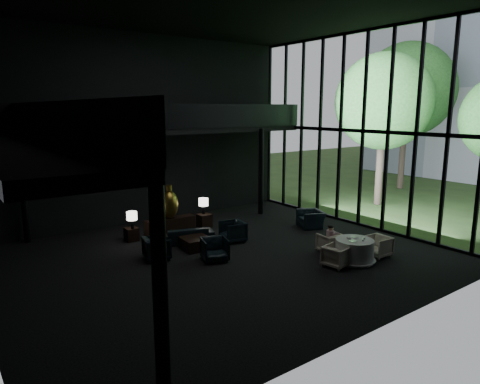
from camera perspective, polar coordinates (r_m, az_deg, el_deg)
floor at (r=14.54m, az=-2.16°, el=-8.69°), size 14.00×12.00×0.02m
ceiling at (r=14.02m, az=-2.42°, el=23.78°), size 14.00×12.00×0.02m
wall_back at (r=18.98m, az=-12.53°, el=8.07°), size 14.00×0.04×8.00m
wall_front at (r=9.36m, az=18.72°, el=4.85°), size 14.00×0.04×8.00m
curtain_wall at (r=18.50m, az=16.08°, el=7.83°), size 0.20×12.00×8.00m
mezzanine_left at (r=11.51m, az=-28.03°, el=5.21°), size 2.00×12.00×0.25m
mezzanine_back at (r=18.52m, az=-8.40°, el=8.14°), size 12.00×2.00×0.25m
railing_left at (r=11.66m, az=-23.40°, el=8.61°), size 0.06×12.00×1.00m
railing_back at (r=17.62m, az=-6.92°, el=9.98°), size 12.00×0.06×1.00m
column_sw at (r=6.89m, az=-10.55°, el=-14.23°), size 0.24×0.24×4.00m
column_nw at (r=17.51m, az=-26.97°, el=0.28°), size 0.24×0.24×4.00m
column_ne at (r=19.97m, az=2.82°, el=2.69°), size 0.24×0.24×4.00m
tree_near at (r=22.92m, az=18.60°, el=11.33°), size 4.80×4.80×7.65m
tree_far at (r=28.19m, az=21.38°, el=12.54°), size 5.60×5.60×8.80m
console at (r=17.26m, az=-9.26°, el=-4.49°), size 2.03×0.46×0.65m
bronze_urn at (r=17.08m, az=-9.41°, el=-1.59°), size 0.71×0.71×1.33m
side_table_left at (r=16.72m, az=-14.28°, el=-5.48°), size 0.45×0.45×0.50m
table_lamp_left at (r=16.42m, az=-14.23°, el=-3.19°), size 0.39×0.39×0.65m
side_table_right at (r=18.05m, az=-4.78°, el=-3.82°), size 0.51×0.51×0.56m
table_lamp_right at (r=17.91m, az=-4.90°, el=-1.43°), size 0.40×0.40×0.67m
sofa at (r=16.10m, az=-7.12°, el=-5.42°), size 1.94×1.06×0.73m
lounge_armchair_west at (r=14.48m, az=-11.03°, el=-7.14°), size 0.94×0.98×0.88m
lounge_armchair_east at (r=16.05m, az=-0.97°, el=-5.01°), size 0.98×1.03×0.93m
lounge_armchair_south at (r=14.12m, az=-3.40°, el=-7.37°), size 1.09×1.05×0.90m
window_armchair at (r=18.20m, az=9.44°, el=-3.20°), size 1.06×1.27×0.94m
coffee_table at (r=15.37m, az=-5.93°, el=-6.81°), size 1.01×1.01×0.42m
dining_table at (r=14.52m, az=14.99°, el=-7.74°), size 1.39×1.39×0.75m
dining_chair_north at (r=15.21m, az=11.95°, el=-6.58°), size 0.80×0.76×0.73m
dining_chair_east at (r=15.23m, az=17.87°, el=-6.79°), size 0.74×0.78×0.77m
dining_chair_west at (r=13.95m, az=12.73°, el=-8.27°), size 0.76×0.80×0.72m
child at (r=14.98m, az=11.96°, el=-5.38°), size 0.26×0.26×0.57m
plate_a at (r=14.20m, az=14.84°, el=-6.34°), size 0.30×0.30×0.02m
plate_b at (r=14.65m, az=15.11°, el=-5.81°), size 0.26×0.26×0.02m
saucer at (r=14.50m, az=16.20°, el=-6.05°), size 0.17×0.17×0.01m
coffee_cup at (r=14.51m, az=16.25°, el=-5.89°), size 0.08×0.08×0.06m
cereal_bowl at (r=14.41m, az=14.32°, el=-5.91°), size 0.16×0.16×0.08m
cream_pot at (r=14.27m, az=16.08°, el=-6.21°), size 0.06×0.06×0.06m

